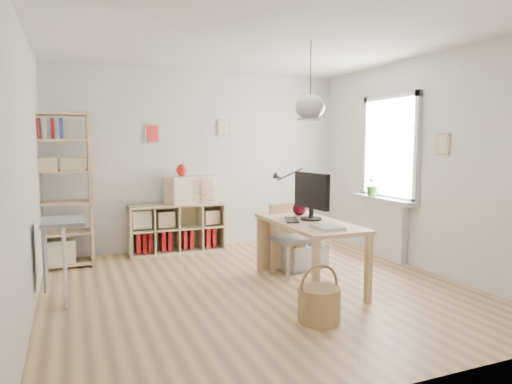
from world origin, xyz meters
name	(u,v)px	position (x,y,z in m)	size (l,w,h in m)	color
ground	(258,289)	(0.00, 0.00, 0.00)	(4.50, 4.50, 0.00)	tan
room_shell	(310,107)	(0.55, -0.15, 2.00)	(4.50, 4.50, 4.50)	white
window_unit	(390,148)	(2.23, 0.60, 1.55)	(0.07, 1.16, 1.46)	white
radiator	(386,230)	(2.19, 0.60, 0.40)	(0.10, 0.80, 0.80)	silver
windowsill	(384,200)	(2.14, 0.60, 0.83)	(0.22, 1.20, 0.06)	silver
desk	(309,230)	(0.55, -0.15, 0.66)	(0.70, 1.50, 0.75)	tan
cube_shelf	(175,232)	(-0.47, 2.08, 0.30)	(1.40, 0.38, 0.72)	beige
tall_bookshelf	(58,184)	(-2.04, 1.80, 1.09)	(0.80, 0.38, 2.00)	tan
side_table	(56,238)	(-2.04, 0.35, 0.67)	(0.40, 0.55, 0.85)	gray
chair	(290,235)	(0.58, 0.37, 0.49)	(0.46, 0.46, 0.87)	gray
wicker_basket	(319,303)	(0.16, -1.07, 0.17)	(0.39, 0.38, 0.53)	#976944
storage_chest	(298,251)	(0.83, 0.65, 0.21)	(0.75, 0.81, 0.65)	beige
monitor	(311,193)	(0.62, -0.07, 1.05)	(0.24, 0.61, 0.53)	black
keyboard	(291,220)	(0.39, -0.04, 0.76)	(0.13, 0.36, 0.02)	black
task_lamp	(288,185)	(0.59, 0.45, 1.10)	(0.48, 0.18, 0.51)	black
yarn_ball	(300,209)	(0.64, 0.25, 0.83)	(0.16, 0.16, 0.16)	#4B0A1A
paper_tray	(328,227)	(0.51, -0.62, 0.77)	(0.24, 0.31, 0.03)	silver
drawer_chest	(190,190)	(-0.25, 2.04, 0.92)	(0.71, 0.32, 0.41)	beige
red_vase	(181,170)	(-0.37, 2.04, 1.22)	(0.15, 0.15, 0.18)	maroon
potted_plant	(373,185)	(2.12, 0.81, 1.02)	(0.29, 0.26, 0.33)	#336024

